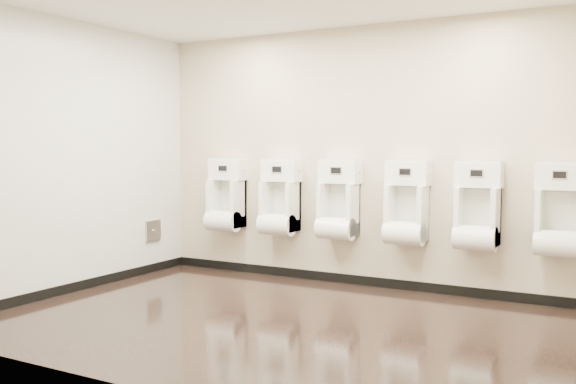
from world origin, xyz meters
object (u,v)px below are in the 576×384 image
object	(u,v)px
urinal_1	(280,203)
urinal_5	(559,216)
urinal_3	(406,209)
urinal_0	(226,200)
urinal_4	(477,212)
access_panel	(153,231)
urinal_2	(338,206)

from	to	relation	value
urinal_1	urinal_5	distance (m)	2.95
urinal_5	urinal_3	bearing A→B (deg)	180.00
urinal_0	urinal_4	bearing A→B (deg)	0.00
urinal_1	urinal_3	world-z (taller)	same
urinal_0	urinal_1	distance (m)	0.74
urinal_3	urinal_5	bearing A→B (deg)	0.00
urinal_3	urinal_4	size ratio (longest dim) A/B	1.00
urinal_4	urinal_5	xyz separation A→B (m)	(0.74, 0.00, 0.00)
urinal_4	urinal_5	bearing A→B (deg)	0.00
access_panel	urinal_0	size ratio (longest dim) A/B	0.30
urinal_2	urinal_5	xyz separation A→B (m)	(2.22, 0.00, 0.00)
urinal_4	urinal_2	bearing A→B (deg)	180.00
urinal_2	urinal_5	size ratio (longest dim) A/B	1.00
urinal_0	urinal_5	distance (m)	3.69
urinal_2	urinal_3	size ratio (longest dim) A/B	1.00
access_panel	urinal_2	xyz separation A→B (m)	(2.26, 0.40, 0.37)
access_panel	urinal_0	bearing A→B (deg)	26.94
urinal_3	urinal_5	size ratio (longest dim) A/B	1.00
access_panel	urinal_5	bearing A→B (deg)	5.11
access_panel	urinal_2	bearing A→B (deg)	10.05
urinal_0	urinal_1	xyz separation A→B (m)	(0.74, 0.00, 0.00)
access_panel	urinal_4	distance (m)	3.77
urinal_2	urinal_3	world-z (taller)	same
urinal_1	urinal_4	xyz separation A→B (m)	(2.21, 0.00, 0.00)
access_panel	urinal_3	xyz separation A→B (m)	(3.02, 0.40, 0.37)
urinal_3	urinal_0	bearing A→B (deg)	180.00
access_panel	urinal_4	bearing A→B (deg)	6.11
urinal_5	access_panel	bearing A→B (deg)	-174.89
urinal_0	urinal_2	distance (m)	1.47
urinal_5	urinal_4	bearing A→B (deg)	180.00
urinal_0	urinal_3	distance (m)	2.24
urinal_0	urinal_2	bearing A→B (deg)	0.00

